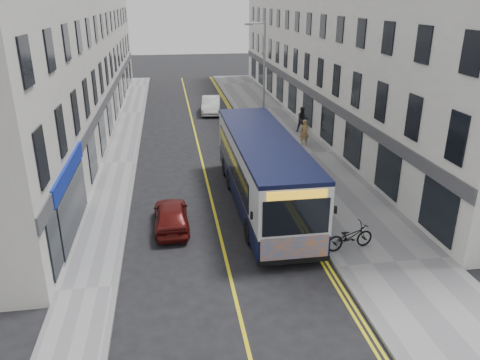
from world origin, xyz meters
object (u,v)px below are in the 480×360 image
object	(u,v)px
city_bus	(262,169)
pedestrian_far	(303,120)
pedestrian_near	(305,133)
car_white	(211,105)
car_maroon	(171,215)
bicycle	(350,237)
streetlamp	(263,81)

from	to	relation	value
city_bus	pedestrian_far	size ratio (longest dim) A/B	6.41
pedestrian_near	car_white	distance (m)	11.89
car_maroon	bicycle	bearing A→B (deg)	154.94
streetlamp	car_maroon	bearing A→B (deg)	-119.43
bicycle	pedestrian_near	world-z (taller)	pedestrian_near
pedestrian_near	pedestrian_far	bearing A→B (deg)	89.87
car_white	streetlamp	bearing A→B (deg)	-70.15
pedestrian_near	bicycle	bearing A→B (deg)	-85.36
bicycle	car_white	world-z (taller)	car_white
pedestrian_far	car_maroon	world-z (taller)	pedestrian_far
streetlamp	pedestrian_near	world-z (taller)	streetlamp
bicycle	pedestrian_far	xyz separation A→B (m)	(2.92, 16.94, 0.40)
pedestrian_near	car_white	size ratio (longest dim) A/B	0.39
streetlamp	pedestrian_near	xyz separation A→B (m)	(2.86, -0.24, -3.41)
bicycle	pedestrian_near	distance (m)	13.95
city_bus	car_maroon	size ratio (longest dim) A/B	3.25
pedestrian_far	bicycle	bearing A→B (deg)	-97.56
bicycle	pedestrian_near	size ratio (longest dim) A/B	1.18
streetlamp	car_white	distance (m)	11.31
streetlamp	car_maroon	xyz separation A→B (m)	(-6.17, -10.93, -3.76)
bicycle	city_bus	bearing A→B (deg)	17.08
car_maroon	city_bus	bearing A→B (deg)	-159.15
streetlamp	car_white	size ratio (longest dim) A/B	1.86
city_bus	bicycle	world-z (taller)	city_bus
streetlamp	car_maroon	world-z (taller)	streetlamp
car_maroon	pedestrian_near	bearing A→B (deg)	-131.10
pedestrian_far	car_maroon	size ratio (longest dim) A/B	0.51
bicycle	pedestrian_far	bearing A→B (deg)	-20.48
car_white	car_maroon	xyz separation A→B (m)	(-3.80, -21.36, -0.09)
pedestrian_near	pedestrian_far	distance (m)	3.26
streetlamp	pedestrian_far	world-z (taller)	streetlamp
pedestrian_far	car_white	distance (m)	9.61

